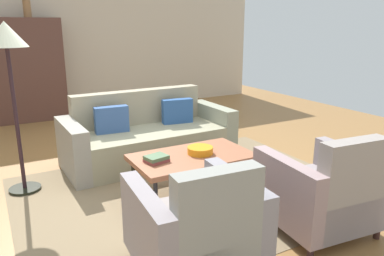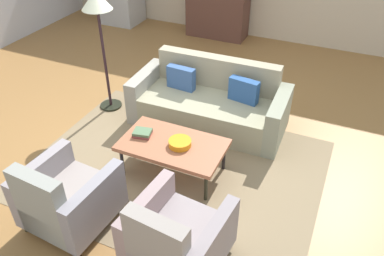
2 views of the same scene
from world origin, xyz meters
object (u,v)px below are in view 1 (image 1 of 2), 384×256
Objects in this scene: book_stack at (156,159)px; cabinet at (28,70)px; couch at (147,137)px; fruit_bowl at (200,150)px; coffee_table at (192,158)px; vase_tall at (27,8)px; armchair_left at (198,231)px; floor_lamp at (7,51)px; armchair_right at (324,193)px.

cabinet is at bearing 98.79° from book_stack.
fruit_bowl is at bearing 93.09° from couch.
cabinet is at bearing 104.02° from coffee_table.
armchair_left is at bearing -86.44° from vase_tall.
cabinet reaches higher than armchair_left.
book_stack is (-0.39, -1.19, 0.16)m from couch.
cabinet is 1.05× the size of floor_lamp.
armchair_left reaches higher than book_stack.
armchair_right is at bearing -63.03° from coffee_table.
armchair_left is 3.77× the size of book_stack.
cabinet is (-0.43, 5.31, 0.56)m from armchair_left.
vase_tall is at bearing 79.95° from floor_lamp.
coffee_table is 1.36× the size of armchair_left.
fruit_bowl reaches higher than book_stack.
fruit_bowl is 0.88× the size of vase_tall.
floor_lamp reaches higher than armchair_left.
coffee_table is at bearing 66.68° from armchair_left.
vase_tall is 3.31m from floor_lamp.
floor_lamp is at bearing 149.98° from fruit_bowl.
armchair_left is at bearing -85.37° from cabinet.
vase_tall is 0.17× the size of floor_lamp.
vase_tall is at bearing -2.71° from cabinet.
cabinet is (-1.63, 5.31, 0.56)m from armchair_right.
armchair_left is 2.53m from floor_lamp.
armchair_right reaches higher than coffee_table.
floor_lamp is (-1.51, 0.92, 1.06)m from coffee_table.
book_stack is (-0.49, -0.00, -0.00)m from fruit_bowl.
couch reaches higher than book_stack.
floor_lamp reaches higher than coffee_table.
coffee_table is at bearing -180.00° from fruit_bowl.
cabinet reaches higher than book_stack.
couch is at bearing -72.48° from vase_tall.
armchair_left and armchair_right have the same top height.
couch is at bearing -70.76° from cabinet.
vase_tall is at bearing 102.72° from coffee_table.
coffee_table is 4.02× the size of vase_tall.
cabinet is 3.30m from floor_lamp.
book_stack is at bearing 83.82° from armchair_left.
armchair_left is at bearing -117.41° from coffee_table.
couch is 1.18× the size of cabinet.
coffee_table is at bearing -77.28° from vase_tall.
floor_lamp is (-0.57, -3.22, -0.51)m from vase_tall.
armchair_left is 1.19m from book_stack.
floor_lamp is (-0.90, 2.09, 1.10)m from armchair_left.
book_stack is 1.75m from floor_lamp.
cabinet reaches higher than fruit_bowl.
vase_tall is (0.10, -0.00, 1.05)m from cabinet.
couch is 1.91m from floor_lamp.
vase_tall is at bearing 111.77° from armchair_right.
cabinet is at bearing -72.21° from couch.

